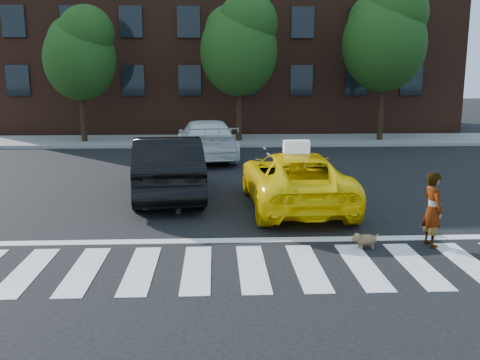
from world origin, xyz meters
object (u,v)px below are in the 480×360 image
at_px(black_sedan, 168,167).
at_px(white_suv, 207,139).
at_px(tree_right, 386,33).
at_px(tree_left, 80,50).
at_px(dog, 364,239).
at_px(taxi, 295,179).
at_px(woman, 433,209).
at_px(tree_mid, 240,42).

xyz_separation_m(black_sedan, white_suv, (0.99, 6.61, -0.07)).
bearing_deg(tree_right, tree_left, 180.00).
bearing_deg(dog, white_suv, 97.32).
bearing_deg(tree_left, black_sedan, -66.19).
relative_size(taxi, white_suv, 0.96).
height_order(tree_right, woman, tree_right).
height_order(white_suv, woman, white_suv).
relative_size(tree_right, taxi, 1.48).
height_order(black_sedan, white_suv, black_sedan).
xyz_separation_m(taxi, woman, (2.30, -3.35, 0.04)).
relative_size(tree_mid, white_suv, 1.31).
height_order(tree_mid, tree_right, tree_right).
distance_m(black_sedan, woman, 7.35).
relative_size(tree_right, black_sedan, 1.49).
relative_size(taxi, woman, 3.42).
xyz_separation_m(tree_mid, dog, (1.77, -16.01, -4.66)).
relative_size(tree_left, tree_right, 0.84).
relative_size(tree_mid, tree_right, 0.92).
distance_m(white_suv, dog, 11.86).
distance_m(tree_right, taxi, 14.68).
height_order(tree_left, tree_right, tree_right).
height_order(tree_left, white_suv, tree_left).
relative_size(tree_left, dog, 11.46).
distance_m(taxi, black_sedan, 3.64).
bearing_deg(woman, white_suv, 14.29).
bearing_deg(white_suv, dog, 100.77).
xyz_separation_m(tree_mid, tree_right, (7.00, -0.00, 0.41)).
bearing_deg(white_suv, black_sedan, 75.99).
bearing_deg(tree_left, woman, -56.14).
height_order(tree_mid, white_suv, tree_mid).
bearing_deg(black_sedan, tree_left, -72.41).
bearing_deg(black_sedan, tree_right, -136.49).
distance_m(tree_right, white_suv, 10.70).
height_order(tree_left, woman, tree_left).
xyz_separation_m(tree_left, woman, (10.66, -15.90, -3.68)).
bearing_deg(tree_left, dog, -59.92).
bearing_deg(black_sedan, taxi, 153.01).
height_order(tree_mid, black_sedan, tree_mid).
bearing_deg(tree_right, tree_mid, 180.00).
bearing_deg(dog, tree_mid, 87.38).
distance_m(tree_left, taxi, 15.53).
xyz_separation_m(tree_right, white_suv, (-8.54, -4.64, -4.47)).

